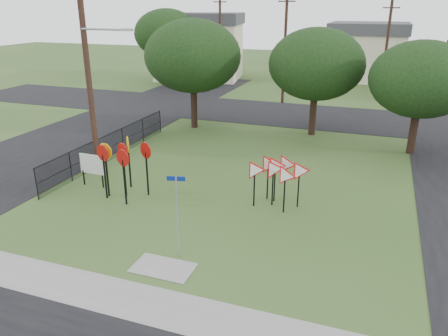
# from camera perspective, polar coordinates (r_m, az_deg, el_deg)

# --- Properties ---
(ground) EXTENTS (140.00, 140.00, 0.00)m
(ground) POSITION_cam_1_polar(r_m,az_deg,el_deg) (16.55, -4.10, -8.58)
(ground) COLOR #2E4D1C
(sidewalk) EXTENTS (30.00, 1.60, 0.02)m
(sidewalk) POSITION_cam_1_polar(r_m,az_deg,el_deg) (13.45, -11.62, -16.63)
(sidewalk) COLOR gray
(sidewalk) RESTS_ON ground
(planting_strip) EXTENTS (30.00, 0.80, 0.02)m
(planting_strip) POSITION_cam_1_polar(r_m,az_deg,el_deg) (12.68, -14.55, -19.57)
(planting_strip) COLOR #2E4D1C
(planting_strip) RESTS_ON ground
(street_left) EXTENTS (8.00, 50.00, 0.02)m
(street_left) POSITION_cam_1_polar(r_m,az_deg,el_deg) (30.41, -17.40, 4.29)
(street_left) COLOR black
(street_left) RESTS_ON ground
(street_far) EXTENTS (60.00, 8.00, 0.02)m
(street_far) POSITION_cam_1_polar(r_m,az_deg,el_deg) (34.65, 9.39, 6.88)
(street_far) COLOR black
(street_far) RESTS_ON ground
(curb_pad) EXTENTS (2.00, 1.20, 0.02)m
(curb_pad) POSITION_cam_1_polar(r_m,az_deg,el_deg) (14.71, -7.95, -12.78)
(curb_pad) COLOR gray
(curb_pad) RESTS_ON ground
(street_name_sign) EXTENTS (0.59, 0.16, 2.93)m
(street_name_sign) POSITION_cam_1_polar(r_m,az_deg,el_deg) (14.46, -6.11, -5.68)
(street_name_sign) COLOR #9B9EA3
(street_name_sign) RESTS_ON ground
(stop_sign_cluster) EXTENTS (2.34, 2.13, 2.48)m
(stop_sign_cluster) POSITION_cam_1_polar(r_m,az_deg,el_deg) (19.47, -13.23, 1.42)
(stop_sign_cluster) COLOR black
(stop_sign_cluster) RESTS_ON ground
(yield_sign_cluster) EXTENTS (2.60, 1.44, 2.09)m
(yield_sign_cluster) POSITION_cam_1_polar(r_m,az_deg,el_deg) (18.37, 6.98, -0.31)
(yield_sign_cluster) COLOR black
(yield_sign_cluster) RESTS_ON ground
(info_board) EXTENTS (1.26, 0.07, 1.57)m
(info_board) POSITION_cam_1_polar(r_m,az_deg,el_deg) (21.18, -16.90, 0.34)
(info_board) COLOR black
(info_board) RESTS_ON ground
(utility_pole_main) EXTENTS (3.55, 0.33, 10.00)m
(utility_pole_main) POSITION_cam_1_polar(r_m,az_deg,el_deg) (22.24, -17.27, 12.35)
(utility_pole_main) COLOR #39231A
(utility_pole_main) RESTS_ON ground
(far_pole_a) EXTENTS (1.40, 0.24, 9.00)m
(far_pole_a) POSITION_cam_1_polar(r_m,az_deg,el_deg) (38.17, 7.94, 15.20)
(far_pole_a) COLOR #39231A
(far_pole_a) RESTS_ON ground
(far_pole_b) EXTENTS (1.40, 0.24, 8.50)m
(far_pole_b) POSITION_cam_1_polar(r_m,az_deg,el_deg) (41.33, 20.41, 14.20)
(far_pole_b) COLOR #39231A
(far_pole_b) RESTS_ON ground
(far_pole_c) EXTENTS (1.40, 0.24, 9.00)m
(far_pole_c) POSITION_cam_1_polar(r_m,az_deg,el_deg) (46.16, -0.52, 16.28)
(far_pole_c) COLOR #39231A
(far_pole_c) RESTS_ON ground
(fence_run) EXTENTS (0.05, 11.55, 1.50)m
(fence_run) POSITION_cam_1_polar(r_m,az_deg,el_deg) (24.79, -14.51, 2.86)
(fence_run) COLOR black
(fence_run) RESTS_ON ground
(house_left) EXTENTS (10.58, 8.88, 7.20)m
(house_left) POSITION_cam_1_polar(r_m,az_deg,el_deg) (51.41, -3.25, 15.63)
(house_left) COLOR #F0E6C1
(house_left) RESTS_ON ground
(house_mid) EXTENTS (8.40, 8.40, 6.20)m
(house_mid) POSITION_cam_1_polar(r_m,az_deg,el_deg) (53.43, 18.19, 14.33)
(house_mid) COLOR #F0E6C1
(house_mid) RESTS_ON ground
(tree_near_left) EXTENTS (6.40, 6.40, 7.27)m
(tree_near_left) POSITION_cam_1_polar(r_m,az_deg,el_deg) (29.86, -4.10, 14.38)
(tree_near_left) COLOR black
(tree_near_left) RESTS_ON ground
(tree_near_mid) EXTENTS (6.00, 6.00, 6.80)m
(tree_near_mid) POSITION_cam_1_polar(r_m,az_deg,el_deg) (28.66, 11.99, 13.11)
(tree_near_mid) COLOR black
(tree_near_mid) RESTS_ON ground
(tree_near_right) EXTENTS (5.60, 5.60, 6.33)m
(tree_near_right) POSITION_cam_1_polar(r_m,az_deg,el_deg) (26.52, 24.38, 10.49)
(tree_near_right) COLOR black
(tree_near_right) RESTS_ON ground
(tree_far_left) EXTENTS (6.80, 6.80, 7.73)m
(tree_far_left) POSITION_cam_1_polar(r_m,az_deg,el_deg) (48.53, -7.49, 17.00)
(tree_far_left) COLOR black
(tree_far_left) RESTS_ON ground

